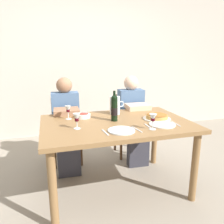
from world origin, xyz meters
name	(u,v)px	position (x,y,z in m)	size (l,w,h in m)	color
ground_plane	(116,187)	(0.00, 0.00, 0.00)	(8.00, 8.00, 0.00)	gray
back_wall	(83,57)	(0.00, 2.01, 1.40)	(8.00, 0.10, 2.80)	beige
dining_table	(116,130)	(0.00, 0.00, 0.67)	(1.50, 1.00, 0.76)	olive
wine_bottle	(114,108)	(-0.01, 0.04, 0.90)	(0.07, 0.07, 0.31)	black
water_pitcher	(115,106)	(0.08, 0.31, 0.85)	(0.17, 0.12, 0.21)	silver
baked_tart	(157,117)	(0.45, -0.02, 0.79)	(0.29, 0.29, 0.06)	white
salad_bowl	(83,115)	(-0.30, 0.25, 0.79)	(0.16, 0.16, 0.05)	white
wine_glass_left_diner	(153,118)	(0.24, -0.32, 0.87)	(0.07, 0.07, 0.15)	silver
wine_glass_right_diner	(68,110)	(-0.46, 0.24, 0.86)	(0.07, 0.07, 0.15)	silver
wine_glass_centre	(77,118)	(-0.42, -0.11, 0.86)	(0.07, 0.07, 0.15)	silver
dinner_plate_left_setting	(121,130)	(-0.05, -0.29, 0.77)	(0.25, 0.25, 0.01)	silver
dinner_plate_right_setting	(162,125)	(0.39, -0.23, 0.77)	(0.25, 0.25, 0.01)	white
fork_left_setting	(105,132)	(-0.20, -0.29, 0.76)	(0.16, 0.01, 0.01)	silver
knife_left_setting	(137,129)	(0.10, -0.29, 0.76)	(0.18, 0.01, 0.01)	silver
knife_right_setting	(176,124)	(0.54, -0.23, 0.76)	(0.18, 0.01, 0.01)	silver
spoon_right_setting	(148,126)	(0.24, -0.23, 0.76)	(0.16, 0.01, 0.01)	silver
chair_left	(66,125)	(-0.45, 0.88, 0.50)	(0.41, 0.41, 0.87)	brown
diner_left	(66,122)	(-0.45, 0.64, 0.62)	(0.35, 0.51, 1.16)	#4C6B93
chair_right	(128,120)	(0.45, 0.87, 0.50)	(0.42, 0.42, 0.87)	brown
diner_right	(133,116)	(0.44, 0.63, 0.62)	(0.35, 0.52, 1.16)	#4C6B93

